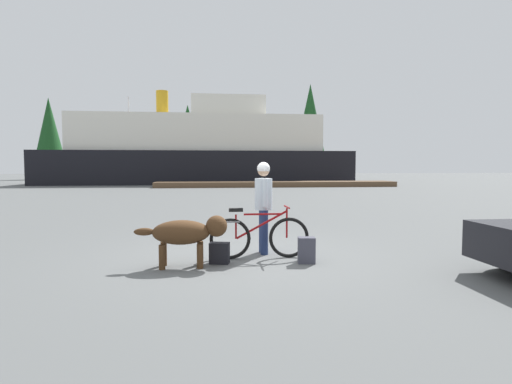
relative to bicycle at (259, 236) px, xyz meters
name	(u,v)px	position (x,y,z in m)	size (l,w,h in m)	color
ground_plane	(243,257)	(-0.26, 0.17, -0.39)	(160.00, 160.00, 0.00)	#595B5B
bicycle	(259,236)	(0.00, 0.00, 0.00)	(1.74, 0.44, 0.91)	black
person_cyclist	(263,199)	(0.13, 0.41, 0.62)	(0.32, 0.53, 1.68)	navy
dog	(187,233)	(-1.21, -0.47, 0.16)	(1.47, 0.46, 0.82)	#472D19
backpack	(306,250)	(0.74, -0.43, -0.17)	(0.28, 0.20, 0.43)	#3F3F4C
handbag_pannier	(219,253)	(-0.69, -0.30, -0.21)	(0.32, 0.18, 0.35)	black
dock_pier	(276,184)	(4.32, 24.41, -0.19)	(18.45, 2.44, 0.40)	brown
ferry_boat	(200,151)	(-1.69, 32.09, 2.58)	(27.35, 8.81, 8.50)	black
sailboat_moored	(130,177)	(-8.82, 35.79, 0.11)	(7.35, 2.06, 8.52)	navy
pine_tree_far_left	(49,126)	(-19.68, 44.63, 5.90)	(3.01, 3.01, 9.69)	#4C331E
pine_tree_center	(188,132)	(-3.51, 46.63, 5.51)	(3.63, 3.63, 9.40)	#4C331E
pine_tree_far_right	(310,121)	(11.86, 44.16, 6.86)	(3.92, 3.92, 11.86)	#4C331E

